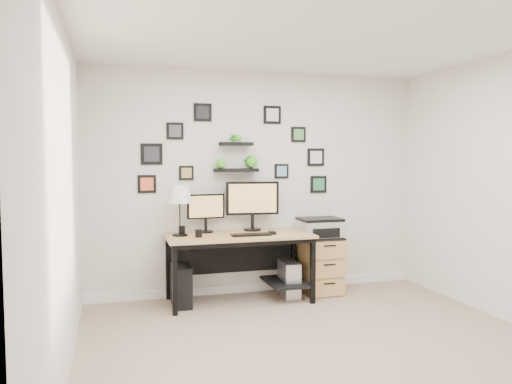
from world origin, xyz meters
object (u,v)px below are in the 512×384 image
object	(u,v)px
monitor_right	(253,202)
mug	(199,233)
desk	(242,245)
pc_tower_grey	(289,279)
file_cabinet	(320,264)
pc_tower_black	(181,285)
printer	(320,227)
monitor_left	(206,210)
table_lamp	(180,196)

from	to	relation	value
monitor_right	mug	bearing A→B (deg)	-156.51
desk	mug	bearing A→B (deg)	-167.97
pc_tower_grey	file_cabinet	distance (m)	0.44
desk	pc_tower_black	bearing A→B (deg)	-179.90
mug	printer	distance (m)	1.46
monitor_left	file_cabinet	size ratio (longest dim) A/B	0.65
monitor_left	table_lamp	world-z (taller)	table_lamp
monitor_left	pc_tower_grey	bearing A→B (deg)	-12.55
mug	pc_tower_black	xyz separation A→B (m)	(-0.18, 0.11, -0.57)
table_lamp	pc_tower_grey	distance (m)	1.58
pc_tower_black	file_cabinet	bearing A→B (deg)	2.84
pc_tower_black	pc_tower_grey	bearing A→B (deg)	0.46
file_cabinet	printer	bearing A→B (deg)	-130.98
mug	pc_tower_black	distance (m)	0.61
desk	table_lamp	size ratio (longest dim) A/B	2.94
pc_tower_black	file_cabinet	distance (m)	1.66
monitor_left	table_lamp	size ratio (longest dim) A/B	0.80
pc_tower_black	pc_tower_grey	distance (m)	1.24
monitor_right	table_lamp	distance (m)	0.87
mug	monitor_left	bearing A→B (deg)	66.21
table_lamp	file_cabinet	bearing A→B (deg)	0.40
table_lamp	file_cabinet	size ratio (longest dim) A/B	0.81
desk	monitor_right	size ratio (longest dim) A/B	2.61
pc_tower_black	printer	distance (m)	1.73
monitor_left	mug	size ratio (longest dim) A/B	5.22
pc_tower_black	table_lamp	bearing A→B (deg)	88.98
printer	pc_tower_black	bearing A→B (deg)	-178.58
file_cabinet	pc_tower_black	bearing A→B (deg)	-177.94
table_lamp	pc_tower_grey	bearing A→B (deg)	-2.53
desk	mug	xyz separation A→B (m)	(-0.50, -0.11, 0.17)
desk	pc_tower_black	world-z (taller)	desk
table_lamp	monitor_right	bearing A→B (deg)	9.41
pc_tower_grey	file_cabinet	size ratio (longest dim) A/B	0.63
pc_tower_black	monitor_right	bearing A→B (deg)	13.25
mug	printer	world-z (taller)	printer
mug	printer	size ratio (longest dim) A/B	0.17
table_lamp	file_cabinet	world-z (taller)	table_lamp
printer	monitor_right	bearing A→B (deg)	169.16
monitor_left	mug	bearing A→B (deg)	-113.79
file_cabinet	desk	bearing A→B (deg)	-176.58
desk	mug	world-z (taller)	mug
table_lamp	mug	xyz separation A→B (m)	(0.18, -0.15, -0.40)
monitor_right	table_lamp	xyz separation A→B (m)	(-0.86, -0.14, 0.10)
pc_tower_black	printer	world-z (taller)	printer
monitor_left	file_cabinet	bearing A→B (deg)	-5.96
monitor_right	file_cabinet	world-z (taller)	monitor_right
pc_tower_grey	printer	size ratio (longest dim) A/B	0.89
desk	monitor_right	xyz separation A→B (m)	(0.18, 0.19, 0.46)
monitor_left	file_cabinet	world-z (taller)	monitor_left
monitor_left	file_cabinet	xyz separation A→B (m)	(1.34, -0.14, -0.67)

